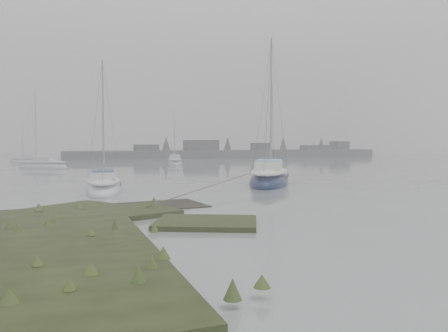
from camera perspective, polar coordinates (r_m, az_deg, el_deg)
The scene contains 7 objects.
ground at distance 45.19m, azimuth -15.27°, elevation -0.66°, with size 160.00×160.00×0.00m, color slate.
far_shoreline at distance 82.89m, azimuth 1.30°, elevation 1.72°, with size 60.00×8.00×4.15m.
sailboat_main at distance 30.20m, azimuth 5.93°, elevation -1.76°, with size 6.29×7.97×10.99m.
sailboat_white at distance 26.16m, azimuth -15.41°, elevation -2.79°, with size 2.65×6.10×8.34m.
sailboat_far_a at distance 52.29m, azimuth -22.58°, elevation 0.01°, with size 6.25×5.41×8.84m.
sailboat_far_b at distance 56.74m, azimuth -6.45°, elevation 0.44°, with size 3.10×6.14×8.28m.
sailboat_far_c at distance 68.90m, azimuth -24.24°, elevation 0.62°, with size 4.99×2.05×6.86m.
Camera 1 is at (-4.30, -14.89, 2.91)m, focal length 35.00 mm.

